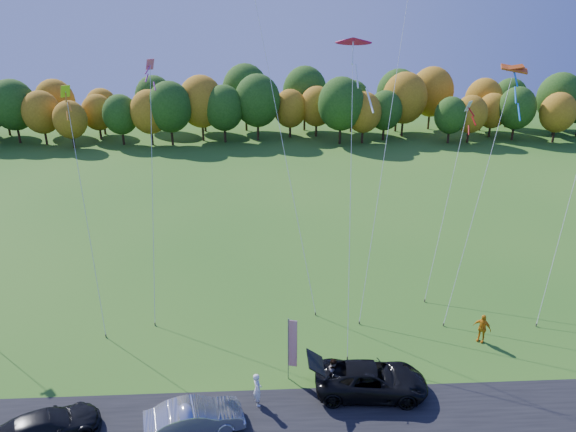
{
  "coord_description": "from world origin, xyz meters",
  "views": [
    {
      "loc": [
        -1.46,
        -22.62,
        18.36
      ],
      "look_at": [
        0.0,
        6.0,
        7.0
      ],
      "focal_mm": 32.0,
      "sensor_mm": 36.0,
      "label": 1
    }
  ],
  "objects_px": {
    "black_suv": "(371,380)",
    "feather_flag": "(292,343)",
    "person_east": "(482,328)",
    "silver_sedan": "(194,418)"
  },
  "relations": [
    {
      "from": "person_east",
      "to": "feather_flag",
      "type": "height_order",
      "value": "feather_flag"
    },
    {
      "from": "silver_sedan",
      "to": "person_east",
      "type": "xyz_separation_m",
      "value": [
        16.28,
        6.31,
        0.15
      ]
    },
    {
      "from": "person_east",
      "to": "black_suv",
      "type": "bearing_deg",
      "value": -109.52
    },
    {
      "from": "black_suv",
      "to": "person_east",
      "type": "distance_m",
      "value": 8.55
    },
    {
      "from": "black_suv",
      "to": "feather_flag",
      "type": "height_order",
      "value": "feather_flag"
    },
    {
      "from": "person_east",
      "to": "feather_flag",
      "type": "xyz_separation_m",
      "value": [
        -11.53,
        -2.85,
        1.39
      ]
    },
    {
      "from": "silver_sedan",
      "to": "person_east",
      "type": "height_order",
      "value": "person_east"
    },
    {
      "from": "black_suv",
      "to": "feather_flag",
      "type": "xyz_separation_m",
      "value": [
        -4.03,
        1.26,
        1.5
      ]
    },
    {
      "from": "feather_flag",
      "to": "person_east",
      "type": "bearing_deg",
      "value": 13.88
    },
    {
      "from": "person_east",
      "to": "feather_flag",
      "type": "bearing_deg",
      "value": -124.33
    }
  ]
}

